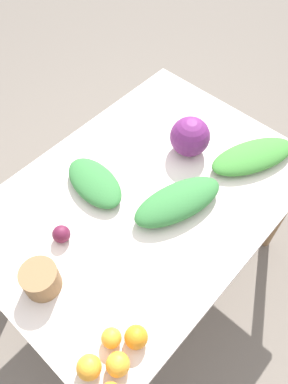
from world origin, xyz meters
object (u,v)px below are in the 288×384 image
at_px(greens_bunch_kale, 178,202).
at_px(orange_2, 89,367).
at_px(greens_bunch_beet_tops, 253,156).
at_px(orange_1, 118,364).
at_px(orange_3, 136,337).
at_px(paper_bag, 40,278).
at_px(cabbage_purple, 190,137).
at_px(greens_bunch_scallion, 95,183).
at_px(beet_root, 61,234).
at_px(orange_0, 111,338).

bearing_deg(greens_bunch_kale, orange_2, -164.26).
relative_size(greens_bunch_beet_tops, orange_1, 5.21).
xyz_separation_m(greens_bunch_kale, orange_3, (-0.49, -0.23, -0.00)).
bearing_deg(orange_3, paper_bag, 102.64).
bearing_deg(cabbage_purple, orange_1, -154.84).
xyz_separation_m(greens_bunch_scallion, orange_2, (-0.49, -0.50, 0.01)).
bearing_deg(beet_root, orange_3, -100.13).
height_order(paper_bag, orange_0, paper_bag).
distance_m(cabbage_purple, greens_bunch_scallion, 0.46).
distance_m(paper_bag, orange_3, 0.38).
relative_size(greens_bunch_beet_tops, beet_root, 5.75).
relative_size(greens_bunch_scallion, orange_0, 4.54).
relative_size(orange_1, orange_2, 0.97).
bearing_deg(orange_1, paper_bag, 88.22).
xyz_separation_m(cabbage_purple, beet_root, (-0.67, 0.07, -0.05)).
relative_size(greens_bunch_scallion, orange_3, 3.92).
bearing_deg(beet_root, cabbage_purple, -6.28).
height_order(greens_bunch_beet_tops, orange_0, same).
bearing_deg(cabbage_purple, orange_0, -157.88).
bearing_deg(orange_3, beet_root, 79.87).
bearing_deg(greens_bunch_scallion, cabbage_purple, -20.39).
relative_size(greens_bunch_scallion, greens_bunch_beet_tops, 0.76).
bearing_deg(orange_1, greens_bunch_kale, 22.52).
height_order(paper_bag, beet_root, paper_bag).
height_order(paper_bag, orange_1, paper_bag).
bearing_deg(orange_0, paper_bag, 95.34).
height_order(paper_bag, orange_2, paper_bag).
xyz_separation_m(greens_bunch_scallion, orange_1, (-0.43, -0.56, 0.00)).
relative_size(paper_bag, orange_3, 1.70).
height_order(orange_1, orange_2, orange_2).
bearing_deg(beet_root, orange_1, -110.59).
xyz_separation_m(greens_bunch_kale, greens_bunch_beet_tops, (0.41, -0.09, -0.01)).
distance_m(orange_0, orange_2, 0.11).
relative_size(cabbage_purple, orange_3, 2.27).
bearing_deg(beet_root, paper_bag, -152.14).
distance_m(paper_bag, greens_bunch_kale, 0.59).
distance_m(greens_bunch_beet_tops, orange_3, 0.90).
bearing_deg(paper_bag, beet_root, 27.86).
relative_size(cabbage_purple, orange_1, 2.30).
xyz_separation_m(beet_root, orange_0, (-0.14, -0.40, -0.00)).
height_order(greens_bunch_scallion, orange_1, orange_1).
bearing_deg(orange_2, greens_bunch_scallion, 45.34).
bearing_deg(orange_2, greens_bunch_kale, 15.74).
xyz_separation_m(cabbage_purple, orange_1, (-0.85, -0.40, -0.05)).
xyz_separation_m(greens_bunch_beet_tops, orange_3, (-0.89, -0.14, 0.01)).
distance_m(greens_bunch_kale, orange_0, 0.57).
bearing_deg(greens_bunch_scallion, greens_bunch_beet_tops, -35.82).
xyz_separation_m(beet_root, orange_2, (-0.24, -0.42, 0.00)).
bearing_deg(beet_root, greens_bunch_beet_tops, -21.62).
distance_m(cabbage_purple, orange_1, 0.94).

